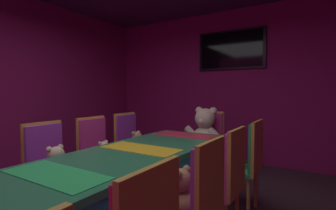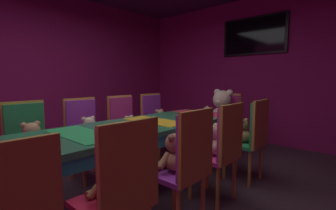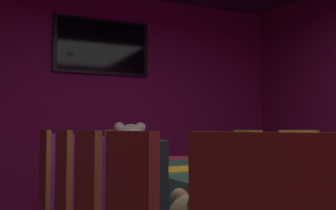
{
  "view_description": "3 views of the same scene",
  "coord_description": "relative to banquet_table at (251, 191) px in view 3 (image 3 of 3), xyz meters",
  "views": [
    {
      "loc": [
        1.48,
        -1.43,
        1.29
      ],
      "look_at": [
        0.04,
        0.88,
        1.14
      ],
      "focal_mm": 26.89,
      "sensor_mm": 36.0,
      "label": 1
    },
    {
      "loc": [
        1.91,
        -1.43,
        1.21
      ],
      "look_at": [
        0.1,
        0.57,
        0.92
      ],
      "focal_mm": 25.36,
      "sensor_mm": 36.0,
      "label": 2
    },
    {
      "loc": [
        -1.3,
        -1.76,
        0.99
      ],
      "look_at": [
        -0.08,
        0.9,
        1.17
      ],
      "focal_mm": 41.85,
      "sensor_mm": 36.0,
      "label": 3
    }
  ],
  "objects": [
    {
      "name": "chair_right_4",
      "position": [
        0.82,
        1.26,
        -0.06
      ],
      "size": [
        0.42,
        0.41,
        0.98
      ],
      "rotation": [
        0.0,
        0.0,
        3.14
      ],
      "color": "#268C4C",
      "rests_on": "ground_plane"
    },
    {
      "name": "chair_left_4",
      "position": [
        -0.84,
        1.25,
        -0.06
      ],
      "size": [
        0.42,
        0.41,
        0.98
      ],
      "color": "purple",
      "rests_on": "ground_plane"
    },
    {
      "name": "wall_back",
      "position": [
        0.0,
        3.2,
        0.74
      ],
      "size": [
        5.2,
        0.12,
        2.8
      ],
      "primitive_type": "cube",
      "color": "#8C1959",
      "rests_on": "ground_plane"
    },
    {
      "name": "teddy_left_4",
      "position": [
        -0.7,
        1.25,
        -0.08
      ],
      "size": [
        0.23,
        0.3,
        0.29
      ],
      "color": "tan",
      "rests_on": "chair_left_4"
    },
    {
      "name": "king_teddy_bear",
      "position": [
        0.0,
        1.96,
        0.06
      ],
      "size": [
        0.64,
        0.49,
        0.6
      ],
      "rotation": [
        0.0,
        0.0,
        -1.57
      ],
      "color": "beige",
      "rests_on": "throne_chair"
    },
    {
      "name": "banquet_table",
      "position": [
        0.0,
        0.0,
        0.0
      ],
      "size": [
        0.9,
        3.16,
        0.75
      ],
      "color": "#26724C",
      "rests_on": "ground_plane"
    },
    {
      "name": "throne_chair",
      "position": [
        0.0,
        2.13,
        -0.06
      ],
      "size": [
        0.41,
        0.42,
        0.98
      ],
      "rotation": [
        0.0,
        0.0,
        -1.57
      ],
      "color": "#CC338C",
      "rests_on": "ground_plane"
    },
    {
      "name": "teddy_right_4",
      "position": [
        0.68,
        1.26,
        -0.07
      ],
      "size": [
        0.24,
        0.3,
        0.29
      ],
      "rotation": [
        0.0,
        0.0,
        3.14
      ],
      "color": "#9E7247",
      "rests_on": "chair_right_4"
    },
    {
      "name": "teddy_right_3",
      "position": [
        0.66,
        0.59,
        -0.06
      ],
      "size": [
        0.26,
        0.34,
        0.32
      ],
      "rotation": [
        0.0,
        0.0,
        3.14
      ],
      "color": "beige",
      "rests_on": "chair_right_3"
    },
    {
      "name": "chair_left_3",
      "position": [
        -0.82,
        0.62,
        -0.06
      ],
      "size": [
        0.42,
        0.41,
        0.98
      ],
      "color": "#CC338C",
      "rests_on": "ground_plane"
    },
    {
      "name": "chair_right_3",
      "position": [
        0.81,
        0.59,
        -0.06
      ],
      "size": [
        0.42,
        0.41,
        0.98
      ],
      "rotation": [
        0.0,
        0.0,
        3.14
      ],
      "color": "#CC338C",
      "rests_on": "ground_plane"
    },
    {
      "name": "teddy_left_3",
      "position": [
        -0.67,
        0.62,
        -0.09
      ],
      "size": [
        0.21,
        0.27,
        0.26
      ],
      "color": "beige",
      "rests_on": "chair_left_3"
    },
    {
      "name": "wall_tv",
      "position": [
        0.0,
        3.11,
        1.39
      ],
      "size": [
        1.23,
        0.06,
        0.71
      ],
      "color": "black"
    }
  ]
}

